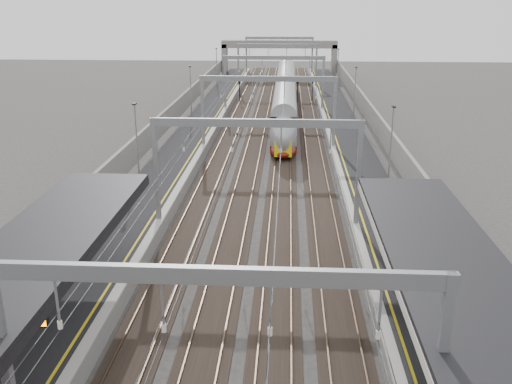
# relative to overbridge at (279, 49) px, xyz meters

# --- Properties ---
(platform_left) EXTENTS (4.00, 120.00, 1.00)m
(platform_left) POSITION_rel_overbridge_xyz_m (-8.00, -55.00, -4.81)
(platform_left) COLOR black
(platform_left) RESTS_ON ground
(platform_right) EXTENTS (4.00, 120.00, 1.00)m
(platform_right) POSITION_rel_overbridge_xyz_m (8.00, -55.00, -4.81)
(platform_right) COLOR black
(platform_right) RESTS_ON ground
(tracks) EXTENTS (11.40, 140.00, 0.20)m
(tracks) POSITION_rel_overbridge_xyz_m (0.00, -55.00, -5.26)
(tracks) COLOR black
(tracks) RESTS_ON ground
(overhead_line) EXTENTS (13.00, 140.00, 6.60)m
(overhead_line) POSITION_rel_overbridge_xyz_m (0.00, -48.38, 0.83)
(overhead_line) COLOR gray
(overhead_line) RESTS_ON platform_left
(canopy_right) EXTENTS (4.40, 30.00, 4.24)m
(canopy_right) POSITION_rel_overbridge_xyz_m (8.03, -97.01, -0.22)
(canopy_right) COLOR black
(canopy_right) RESTS_ON platform_right
(overbridge) EXTENTS (22.00, 2.20, 6.90)m
(overbridge) POSITION_rel_overbridge_xyz_m (0.00, 0.00, 0.00)
(overbridge) COLOR slate
(overbridge) RESTS_ON ground
(wall_left) EXTENTS (0.30, 120.00, 3.20)m
(wall_left) POSITION_rel_overbridge_xyz_m (-11.20, -55.00, -3.71)
(wall_left) COLOR slate
(wall_left) RESTS_ON ground
(wall_right) EXTENTS (0.30, 120.00, 3.20)m
(wall_right) POSITION_rel_overbridge_xyz_m (11.20, -55.00, -3.71)
(wall_right) COLOR slate
(wall_right) RESTS_ON ground
(train) EXTENTS (2.58, 46.93, 4.08)m
(train) POSITION_rel_overbridge_xyz_m (1.50, -38.88, -3.30)
(train) COLOR maroon
(train) RESTS_ON ground
(bench) EXTENTS (0.78, 1.76, 0.88)m
(bench) POSITION_rel_overbridge_xyz_m (7.45, -88.48, -3.78)
(bench) COLOR black
(bench) RESTS_ON platform_right
(signal_green) EXTENTS (0.32, 0.32, 3.48)m
(signal_green) POSITION_rel_overbridge_xyz_m (-5.20, -28.82, -2.89)
(signal_green) COLOR black
(signal_green) RESTS_ON ground
(signal_red_near) EXTENTS (0.32, 0.32, 3.48)m
(signal_red_near) POSITION_rel_overbridge_xyz_m (3.20, -28.16, -2.89)
(signal_red_near) COLOR black
(signal_red_near) RESTS_ON ground
(signal_red_far) EXTENTS (0.32, 0.32, 3.48)m
(signal_red_far) POSITION_rel_overbridge_xyz_m (5.40, -27.68, -2.89)
(signal_red_far) COLOR black
(signal_red_far) RESTS_ON ground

